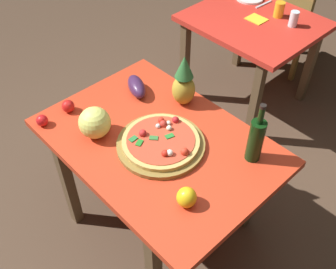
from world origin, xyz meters
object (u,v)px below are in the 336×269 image
at_px(eggplant, 137,86).
at_px(tomato_at_corner, 42,121).
at_px(melon, 95,123).
at_px(bell_pepper, 187,197).
at_px(tomato_by_bottle, 68,106).
at_px(display_table, 158,152).
at_px(pizza, 161,140).
at_px(drinking_glass_juice, 279,9).
at_px(pineapple_left, 184,83).
at_px(knife_utensil, 264,4).
at_px(wine_bottle, 256,139).
at_px(dining_chair, 294,22).
at_px(pizza_board, 161,144).
at_px(drinking_glass_water, 294,19).
at_px(background_table, 252,33).
at_px(napkin_folded, 256,19).

relative_size(eggplant, tomato_at_corner, 3.15).
xyz_separation_m(melon, bell_pepper, (0.63, 0.03, -0.04)).
height_order(eggplant, tomato_by_bottle, eggplant).
xyz_separation_m(display_table, eggplant, (-0.37, 0.17, 0.14)).
bearing_deg(pizza, tomato_by_bottle, -160.80).
bearing_deg(eggplant, drinking_glass_juice, 88.86).
distance_m(pineapple_left, knife_utensil, 1.37).
xyz_separation_m(wine_bottle, pineapple_left, (-0.54, 0.05, 0.01)).
bearing_deg(dining_chair, eggplant, 95.60).
relative_size(pizza_board, drinking_glass_water, 4.04).
relative_size(dining_chair, bell_pepper, 8.49).
bearing_deg(pizza, melon, -147.19).
relative_size(display_table, drinking_glass_water, 10.97).
xyz_separation_m(dining_chair, pizza, (0.50, -2.03, 0.30)).
relative_size(background_table, drinking_glass_juice, 8.29).
height_order(display_table, background_table, same).
bearing_deg(drinking_glass_water, napkin_folded, -154.39).
distance_m(background_table, drinking_glass_juice, 0.25).
bearing_deg(bell_pepper, dining_chair, 110.99).
height_order(display_table, pineapple_left, pineapple_left).
bearing_deg(drinking_glass_juice, drinking_glass_water, -14.44).
relative_size(pineapple_left, eggplant, 1.55).
xyz_separation_m(pineapple_left, tomato_at_corner, (-0.38, -0.68, -0.11)).
bearing_deg(pizza, pizza_board, -91.25).
xyz_separation_m(bell_pepper, tomato_by_bottle, (-0.89, -0.03, -0.01)).
height_order(pizza, eggplant, eggplant).
relative_size(eggplant, tomato_by_bottle, 2.82).
xyz_separation_m(display_table, dining_chair, (-0.45, 2.01, -0.17)).
bearing_deg(drinking_glass_juice, wine_bottle, -59.34).
bearing_deg(pizza, drinking_glass_water, 98.92).
bearing_deg(napkin_folded, eggplant, -87.36).
height_order(display_table, napkin_folded, napkin_folded).
height_order(melon, eggplant, melon).
bearing_deg(eggplant, pizza, -24.39).
relative_size(pizza_board, drinking_glass_juice, 3.97).
height_order(pineapple_left, bell_pepper, pineapple_left).
distance_m(tomato_by_bottle, drinking_glass_juice, 1.75).
height_order(pizza_board, pineapple_left, pineapple_left).
xyz_separation_m(display_table, background_table, (-0.44, 1.37, -0.02)).
distance_m(pineapple_left, tomato_by_bottle, 0.65).
bearing_deg(drinking_glass_juice, eggplant, -91.14).
relative_size(tomato_by_bottle, knife_utensil, 0.39).
bearing_deg(drinking_glass_water, bell_pepper, -70.99).
bearing_deg(background_table, knife_utensil, 111.75).
bearing_deg(knife_utensil, pineapple_left, -69.60).
bearing_deg(wine_bottle, tomato_at_corner, -145.48).
bearing_deg(background_table, melon, -83.12).
distance_m(pizza, knife_utensil, 1.73).
relative_size(pizza_board, eggplant, 2.26).
distance_m(drinking_glass_juice, napkin_folded, 0.18).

